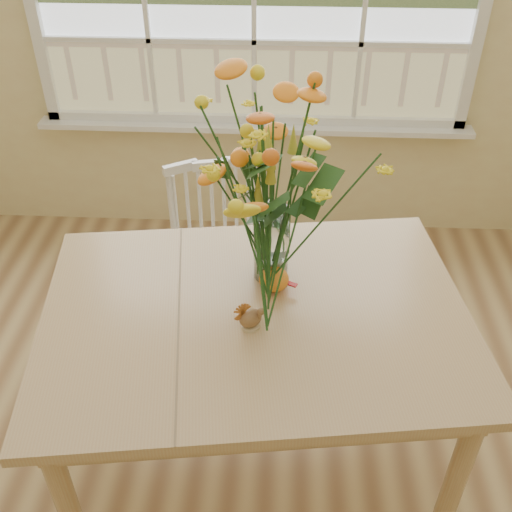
{
  "coord_description": "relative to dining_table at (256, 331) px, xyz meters",
  "views": [
    {
      "loc": [
        0.17,
        -0.91,
        2.15
      ],
      "look_at": [
        0.09,
        0.6,
        0.99
      ],
      "focal_mm": 42.0,
      "sensor_mm": 36.0,
      "label": 1
    }
  ],
  "objects": [
    {
      "name": "dining_table",
      "position": [
        0.0,
        0.0,
        0.0
      ],
      "size": [
        1.56,
        1.21,
        0.77
      ],
      "rotation": [
        0.0,
        0.0,
        0.13
      ],
      "color": "tan",
      "rests_on": "floor"
    },
    {
      "name": "windsor_chair",
      "position": [
        -0.22,
        0.72,
        -0.18
      ],
      "size": [
        0.48,
        0.47,
        0.88
      ],
      "rotation": [
        0.0,
        0.0,
        0.22
      ],
      "color": "white",
      "rests_on": "floor"
    },
    {
      "name": "flower_vase",
      "position": [
        0.04,
        0.2,
        0.51
      ],
      "size": [
        0.59,
        0.59,
        0.7
      ],
      "color": "white",
      "rests_on": "dining_table"
    },
    {
      "name": "pumpkin",
      "position": [
        0.06,
        0.12,
        0.13
      ],
      "size": [
        0.11,
        0.11,
        0.08
      ],
      "primitive_type": "ellipsoid",
      "color": "#C47117",
      "rests_on": "dining_table"
    },
    {
      "name": "turkey_figurine",
      "position": [
        -0.01,
        -0.08,
        0.13
      ],
      "size": [
        0.1,
        0.09,
        0.1
      ],
      "rotation": [
        0.0,
        0.0,
        0.54
      ],
      "color": "#CCB78C",
      "rests_on": "dining_table"
    },
    {
      "name": "dark_gourd",
      "position": [
        0.05,
        0.13,
        0.13
      ],
      "size": [
        0.13,
        0.09,
        0.08
      ],
      "color": "#38160F",
      "rests_on": "dining_table"
    }
  ]
}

